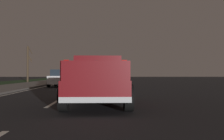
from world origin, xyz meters
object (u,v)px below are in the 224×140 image
(sedan_white, at_px, (62,78))
(sedan_black, at_px, (80,76))
(bare_tree_far, at_px, (28,63))
(pickup_truck, at_px, (98,79))
(sedan_blue, at_px, (101,78))
(sedan_green, at_px, (75,77))

(sedan_white, xyz_separation_m, sedan_black, (17.62, -0.05, 0.00))
(bare_tree_far, bearing_deg, pickup_truck, -158.65)
(pickup_truck, height_order, sedan_black, pickup_truck)
(bare_tree_far, bearing_deg, sedan_blue, -146.38)
(sedan_white, bearing_deg, sedan_blue, -122.34)
(sedan_blue, xyz_separation_m, sedan_black, (19.90, 3.55, 0.00))
(sedan_blue, distance_m, bare_tree_far, 19.77)
(sedan_blue, height_order, sedan_black, same)
(pickup_truck, height_order, sedan_blue, pickup_truck)
(sedan_green, bearing_deg, sedan_blue, -163.28)
(sedan_green, distance_m, bare_tree_far, 8.82)
(pickup_truck, xyz_separation_m, sedan_white, (13.68, 3.58, -0.20))
(bare_tree_far, bearing_deg, sedan_white, -152.68)
(sedan_blue, bearing_deg, bare_tree_far, 33.62)
(sedan_white, distance_m, sedan_green, 9.59)
(pickup_truck, bearing_deg, bare_tree_far, 21.35)
(pickup_truck, height_order, sedan_green, pickup_truck)
(pickup_truck, distance_m, sedan_green, 23.54)
(sedan_blue, bearing_deg, sedan_green, 16.72)
(sedan_green, bearing_deg, sedan_black, -0.09)
(bare_tree_far, bearing_deg, sedan_black, -64.40)
(sedan_blue, relative_size, sedan_green, 1.00)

